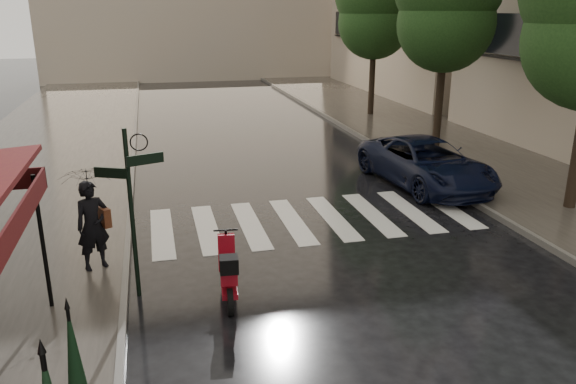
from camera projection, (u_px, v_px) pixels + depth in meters
name	position (u px, v px, depth m)	size (l,w,h in m)	color
sidewalk_near	(34.00, 172.00, 17.80)	(6.00, 60.00, 0.12)	#38332D
sidewalk_far	(453.00, 146.00, 21.15)	(5.50, 60.00, 0.12)	#38332D
curb_near	(133.00, 166.00, 18.49)	(0.12, 60.00, 0.16)	#595651
curb_far	(384.00, 150.00, 20.51)	(0.12, 60.00, 0.16)	#595651
crosswalk	(313.00, 219.00, 13.98)	(7.85, 3.20, 0.01)	silver
signpost	(131.00, 200.00, 9.69)	(1.17, 0.29, 3.10)	black
pedestrian_with_umbrella	(88.00, 187.00, 10.59)	(1.42, 1.42, 2.51)	black
scooter	(228.00, 273.00, 9.97)	(0.49, 1.68, 1.11)	black
parked_car	(426.00, 163.00, 16.49)	(2.28, 4.95, 1.37)	black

